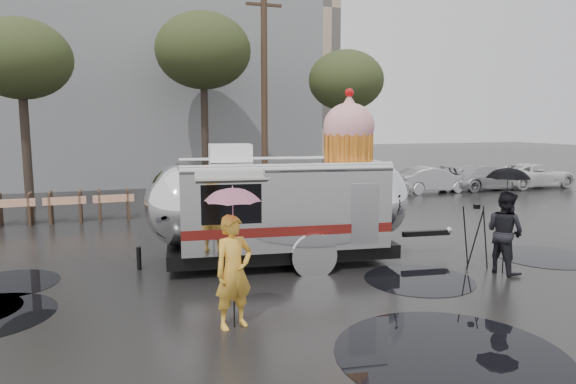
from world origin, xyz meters
name	(u,v)px	position (x,y,z in m)	size (l,w,h in m)	color
ground	(355,301)	(0.00, 0.00, 0.00)	(120.00, 120.00, 0.00)	black
puddles	(285,302)	(-1.24, 0.35, 0.01)	(14.59, 8.34, 0.01)	black
grey_building	(107,66)	(-4.00, 24.00, 6.50)	(22.00, 12.00, 13.00)	slate
utility_pole	(264,91)	(2.50, 14.00, 4.62)	(1.60, 0.28, 9.00)	#473323
tree_left	(20,60)	(-7.00, 13.00, 5.48)	(3.64, 3.64, 6.95)	#382D26
tree_mid	(203,52)	(0.00, 15.00, 6.34)	(4.20, 4.20, 8.03)	#382D26
tree_right	(346,81)	(6.00, 13.00, 5.06)	(3.36, 3.36, 6.42)	#382D26
barricade_row	(66,206)	(-5.55, 9.96, 0.52)	(4.30, 0.80, 1.00)	#473323
parked_cars	(464,176)	(11.78, 12.00, 0.72)	(13.20, 1.90, 1.50)	silver
airstream_trailer	(284,201)	(-0.36, 2.98, 1.44)	(7.60, 3.18, 4.12)	silver
person_left	(234,272)	(-2.37, -0.43, 0.91)	(0.66, 0.44, 1.82)	gold
umbrella_pink	(233,209)	(-2.37, -0.43, 1.92)	(1.08, 1.08, 2.28)	pink
person_right	(505,232)	(3.86, 0.57, 0.89)	(0.86, 0.48, 1.79)	black
umbrella_black	(507,184)	(3.86, 0.57, 1.94)	(1.14, 1.14, 2.33)	black
tripod	(476,230)	(3.56, 1.13, 0.84)	(0.56, 0.59, 1.45)	black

